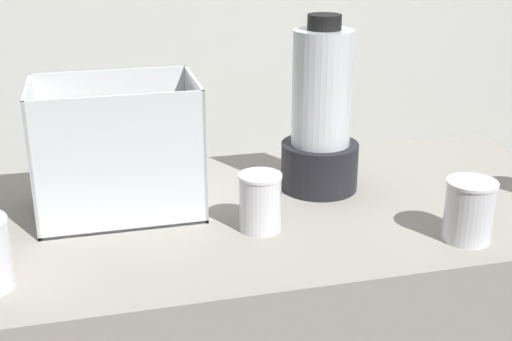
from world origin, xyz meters
The scene contains 4 objects.
carrot_display_bin centered at (-0.26, 0.06, 0.98)m, with size 0.31×0.22×0.26m.
blender_pitcher centered at (0.16, 0.07, 1.05)m, with size 0.16×0.16×0.37m.
juice_cup_pomegranate_middle centered at (-0.02, -0.09, 0.95)m, with size 0.08×0.08×0.11m.
juice_cup_orange_right centered at (0.33, -0.23, 0.95)m, with size 0.09×0.09×0.11m.
Camera 1 is at (-0.30, -1.19, 1.45)m, focal length 47.23 mm.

